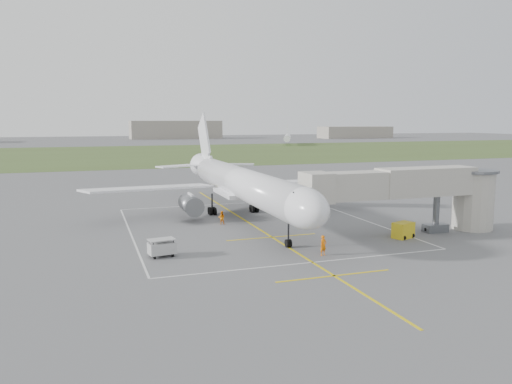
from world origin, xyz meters
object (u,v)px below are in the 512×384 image
object	(u,v)px
airliner	(242,184)
jet_bridge	(420,190)
gpu_unit	(403,230)
ramp_worker_wing	(222,218)
ramp_worker_nose	(323,245)
baggage_cart	(162,248)

from	to	relation	value
airliner	jet_bridge	bearing A→B (deg)	-42.19
gpu_unit	ramp_worker_wing	bearing A→B (deg)	120.73
ramp_worker_nose	ramp_worker_wing	distance (m)	17.17
jet_bridge	gpu_unit	xyz separation A→B (m)	(-2.80, -1.26, -3.93)
ramp_worker_nose	ramp_worker_wing	world-z (taller)	ramp_worker_nose
jet_bridge	gpu_unit	world-z (taller)	jet_bridge
gpu_unit	ramp_worker_nose	distance (m)	11.53
jet_bridge	ramp_worker_nose	distance (m)	15.07
jet_bridge	baggage_cart	bearing A→B (deg)	-179.24
airliner	ramp_worker_nose	size ratio (longest dim) A/B	25.18
gpu_unit	airliner	bearing A→B (deg)	109.07
airliner	gpu_unit	bearing A→B (deg)	-50.20
ramp_worker_nose	baggage_cart	bearing A→B (deg)	148.25
airliner	jet_bridge	size ratio (longest dim) A/B	2.00
ramp_worker_nose	ramp_worker_wing	xyz separation A→B (m)	(-5.23, 16.35, -0.13)
airliner	baggage_cart	world-z (taller)	airliner
jet_bridge	ramp_worker_wing	bearing A→B (deg)	148.48
jet_bridge	baggage_cart	distance (m)	28.11
jet_bridge	airliner	bearing A→B (deg)	137.81
gpu_unit	ramp_worker_wing	distance (m)	20.75
baggage_cart	ramp_worker_nose	size ratio (longest dim) A/B	1.36
ramp_worker_nose	ramp_worker_wing	bearing A→B (deg)	93.06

